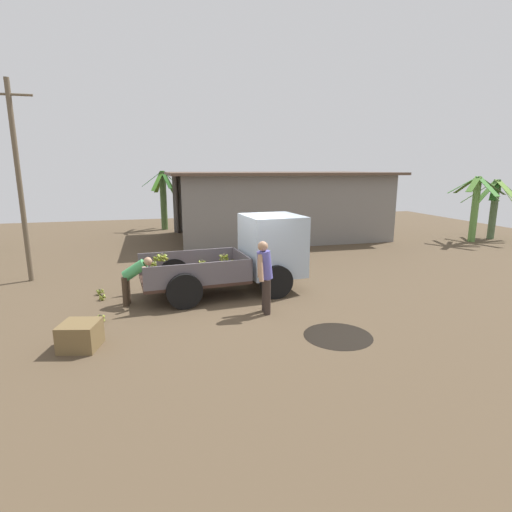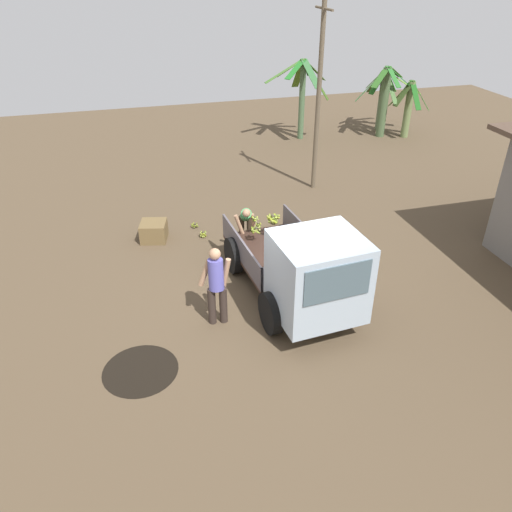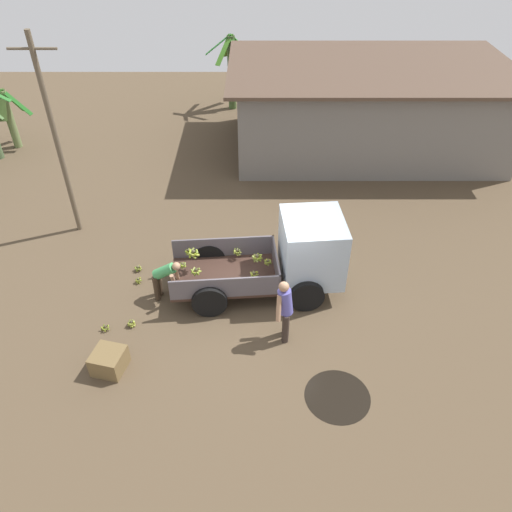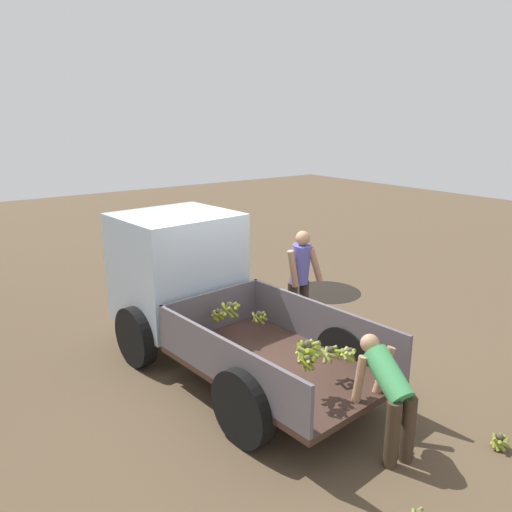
{
  "view_description": "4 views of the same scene",
  "coord_description": "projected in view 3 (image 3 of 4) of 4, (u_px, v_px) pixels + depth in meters",
  "views": [
    {
      "loc": [
        -2.26,
        -10.15,
        3.38
      ],
      "look_at": [
        0.52,
        0.28,
        1.01
      ],
      "focal_mm": 28.0,
      "sensor_mm": 36.0,
      "label": 1
    },
    {
      "loc": [
        8.59,
        -2.92,
        6.67
      ],
      "look_at": [
        -0.33,
        -0.44,
        1.09
      ],
      "focal_mm": 35.0,
      "sensor_mm": 36.0,
      "label": 2
    },
    {
      "loc": [
        -0.39,
        -9.68,
        9.0
      ],
      "look_at": [
        -0.39,
        0.32,
        1.1
      ],
      "focal_mm": 35.0,
      "sensor_mm": 36.0,
      "label": 3
    },
    {
      "loc": [
        -5.66,
        3.85,
        3.52
      ],
      "look_at": [
        0.23,
        -0.5,
        1.47
      ],
      "focal_mm": 35.0,
      "sensor_mm": 36.0,
      "label": 4
    }
  ],
  "objects": [
    {
      "name": "warehouse_shed",
      "position": [
        382.0,
        88.0,
        18.68
      ],
      "size": [
        10.61,
        6.47,
        3.21
      ],
      "rotation": [
        0.0,
        0.0,
        0.0
      ],
      "color": "slate",
      "rests_on": "ground"
    },
    {
      "name": "ground",
      "position": [
        271.0,
        296.0,
        13.18
      ],
      "size": [
        36.0,
        36.0,
        0.0
      ],
      "primitive_type": "plane",
      "color": "brown"
    },
    {
      "name": "banana_bunch_on_ground_2",
      "position": [
        138.0,
        280.0,
        13.54
      ],
      "size": [
        0.19,
        0.19,
        0.17
      ],
      "color": "brown",
      "rests_on": "ground"
    },
    {
      "name": "banana_palm_4",
      "position": [
        232.0,
        71.0,
        22.23
      ],
      "size": [
        2.03,
        2.19,
        3.26
      ],
      "color": "#405A2D",
      "rests_on": "ground"
    },
    {
      "name": "person_worker_loading",
      "position": [
        165.0,
        276.0,
        12.68
      ],
      "size": [
        0.78,
        0.62,
        1.23
      ],
      "rotation": [
        0.0,
        0.0,
        -0.2
      ],
      "color": "#3D2E20",
      "rests_on": "ground"
    },
    {
      "name": "mud_patch_0",
      "position": [
        337.0,
        396.0,
        10.69
      ],
      "size": [
        1.42,
        1.42,
        0.01
      ],
      "primitive_type": "cylinder",
      "color": "black",
      "rests_on": "ground"
    },
    {
      "name": "banana_bunch_on_ground_3",
      "position": [
        138.0,
        268.0,
        13.94
      ],
      "size": [
        0.22,
        0.22,
        0.17
      ],
      "color": "brown",
      "rests_on": "ground"
    },
    {
      "name": "banana_bunch_on_ground_0",
      "position": [
        131.0,
        323.0,
        12.26
      ],
      "size": [
        0.2,
        0.21,
        0.19
      ],
      "color": "#443D2C",
      "rests_on": "ground"
    },
    {
      "name": "banana_bunch_on_ground_1",
      "position": [
        105.0,
        328.0,
        12.16
      ],
      "size": [
        0.22,
        0.21,
        0.15
      ],
      "color": "#48412F",
      "rests_on": "ground"
    },
    {
      "name": "utility_pole",
      "position": [
        56.0,
        138.0,
        13.72
      ],
      "size": [
        1.24,
        0.15,
        5.86
      ],
      "color": "brown",
      "rests_on": "ground"
    },
    {
      "name": "banana_palm_0",
      "position": [
        9.0,
        117.0,
        19.35
      ],
      "size": [
        1.92,
        1.56,
        2.35
      ],
      "color": "olive",
      "rests_on": "ground"
    },
    {
      "name": "wooden_crate_0",
      "position": [
        109.0,
        361.0,
        11.13
      ],
      "size": [
        0.82,
        0.82,
        0.51
      ],
      "primitive_type": "cube",
      "rotation": [
        0.0,
        0.0,
        2.9
      ],
      "color": "brown",
      "rests_on": "ground"
    },
    {
      "name": "cargo_truck",
      "position": [
        296.0,
        254.0,
        12.81
      ],
      "size": [
        4.52,
        2.26,
        2.11
      ],
      "rotation": [
        0.0,
        0.0,
        0.08
      ],
      "color": "#3A261E",
      "rests_on": "ground"
    },
    {
      "name": "person_foreground_visitor",
      "position": [
        285.0,
        308.0,
        11.44
      ],
      "size": [
        0.43,
        0.69,
        1.74
      ],
      "rotation": [
        0.0,
        0.0,
        3.04
      ],
      "color": "#342924",
      "rests_on": "ground"
    }
  ]
}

